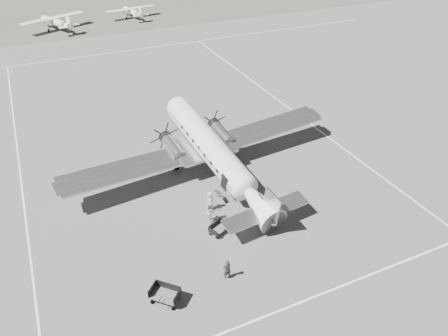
# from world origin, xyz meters

# --- Properties ---
(ground) EXTENTS (260.00, 260.00, 0.00)m
(ground) POSITION_xyz_m (0.00, 0.00, 0.00)
(ground) COLOR slate
(ground) RESTS_ON ground
(taxi_line_near) EXTENTS (60.00, 0.15, 0.01)m
(taxi_line_near) POSITION_xyz_m (0.00, -14.00, 0.01)
(taxi_line_near) COLOR white
(taxi_line_near) RESTS_ON ground
(taxi_line_right) EXTENTS (0.15, 80.00, 0.01)m
(taxi_line_right) POSITION_xyz_m (12.00, 0.00, 0.01)
(taxi_line_right) COLOR white
(taxi_line_right) RESTS_ON ground
(taxi_line_left) EXTENTS (0.15, 60.00, 0.01)m
(taxi_line_left) POSITION_xyz_m (-18.00, 10.00, 0.01)
(taxi_line_left) COLOR white
(taxi_line_left) RESTS_ON ground
(taxi_line_horizon) EXTENTS (90.00, 0.15, 0.01)m
(taxi_line_horizon) POSITION_xyz_m (0.00, 40.00, 0.01)
(taxi_line_horizon) COLOR white
(taxi_line_horizon) RESTS_ON ground
(dc3_airliner) EXTENTS (28.58, 21.32, 5.09)m
(dc3_airliner) POSITION_xyz_m (-1.89, 1.28, 2.55)
(dc3_airliner) COLOR silver
(dc3_airliner) RESTS_ON ground
(light_plane_left) EXTENTS (15.10, 13.94, 2.52)m
(light_plane_left) POSITION_xyz_m (-9.01, 56.75, 1.26)
(light_plane_left) COLOR white
(light_plane_left) RESTS_ON ground
(light_plane_right) EXTENTS (11.42, 9.89, 2.10)m
(light_plane_right) POSITION_xyz_m (5.74, 59.28, 1.05)
(light_plane_right) COLOR white
(light_plane_right) RESTS_ON ground
(baggage_cart_near) EXTENTS (1.81, 1.60, 0.85)m
(baggage_cart_near) POSITION_xyz_m (-4.67, -5.77, 0.42)
(baggage_cart_near) COLOR #5C5C5C
(baggage_cart_near) RESTS_ON ground
(baggage_cart_far) EXTENTS (2.32, 2.32, 1.09)m
(baggage_cart_far) POSITION_xyz_m (-10.40, -10.28, 0.54)
(baggage_cart_far) COLOR #5C5C5C
(baggage_cart_far) RESTS_ON ground
(ground_crew) EXTENTS (0.59, 0.40, 1.58)m
(ground_crew) POSITION_xyz_m (-5.98, -10.12, 0.79)
(ground_crew) COLOR #313131
(ground_crew) RESTS_ON ground
(ramp_agent) EXTENTS (0.75, 0.92, 1.74)m
(ramp_agent) POSITION_xyz_m (-4.61, -4.12, 0.87)
(ramp_agent) COLOR silver
(ramp_agent) RESTS_ON ground
(passenger) EXTENTS (0.64, 0.89, 1.71)m
(passenger) POSITION_xyz_m (-4.10, -2.81, 0.85)
(passenger) COLOR beige
(passenger) RESTS_ON ground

